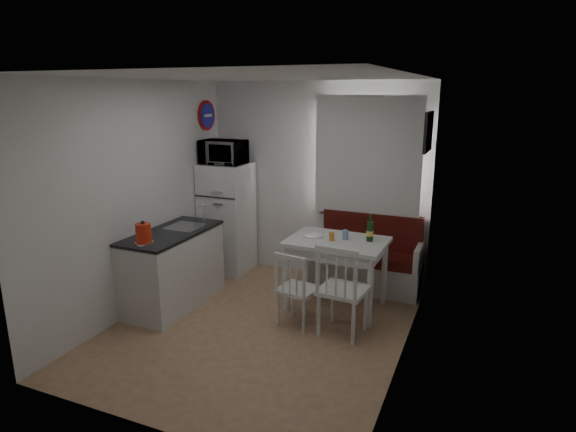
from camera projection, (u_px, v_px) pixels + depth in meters
name	position (u px, v px, depth m)	size (l,w,h in m)	color
floor	(260.00, 327.00, 5.18)	(3.00, 3.50, 0.02)	#987251
ceiling	(256.00, 77.00, 4.53)	(3.00, 3.50, 0.02)	white
wall_back	(316.00, 181.00, 6.41)	(3.00, 0.02, 2.60)	white
wall_front	(144.00, 267.00, 3.29)	(3.00, 0.02, 2.60)	white
wall_left	(139.00, 198.00, 5.42)	(0.02, 3.50, 2.60)	white
wall_right	(409.00, 226.00, 4.29)	(0.02, 3.50, 2.60)	white
window	(368.00, 160.00, 6.04)	(1.22, 0.06, 1.47)	silver
curtain	(367.00, 157.00, 5.96)	(1.35, 0.02, 1.50)	white
kitchen_counter	(174.00, 268.00, 5.66)	(0.62, 1.32, 1.16)	silver
wall_sign	(207.00, 115.00, 6.49)	(0.40, 0.40, 0.03)	#1A1DA1
picture_frame	(428.00, 132.00, 5.09)	(0.04, 0.52, 0.42)	black
bench	(368.00, 265.00, 6.14)	(1.34, 0.52, 0.96)	silver
dining_table	(337.00, 248.00, 5.49)	(1.12, 0.80, 0.83)	silver
chair_left	(295.00, 282.00, 5.05)	(0.45, 0.43, 0.45)	silver
chair_right	(340.00, 281.00, 4.83)	(0.51, 0.49, 0.53)	silver
fridge	(227.00, 218.00, 6.68)	(0.61, 0.61, 1.52)	white
microwave	(223.00, 152.00, 6.40)	(0.57, 0.39, 0.32)	white
kettle	(144.00, 233.00, 5.02)	(0.19, 0.19, 0.26)	red
wine_bottle	(370.00, 228.00, 5.39)	(0.08, 0.08, 0.31)	#133B15
drinking_glass_orange	(332.00, 236.00, 5.43)	(0.06, 0.06, 0.10)	orange
drinking_glass_blue	(345.00, 235.00, 5.47)	(0.07, 0.07, 0.11)	#7698C9
plate	(313.00, 236.00, 5.60)	(0.23, 0.23, 0.02)	white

